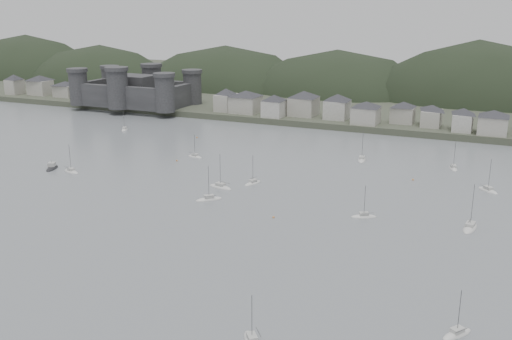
% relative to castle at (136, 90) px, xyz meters
% --- Properties ---
extents(ground, '(900.00, 900.00, 0.00)m').
position_rel_castle_xyz_m(ground, '(120.00, -179.80, -10.96)').
color(ground, slate).
rests_on(ground, ground).
extents(far_shore_land, '(900.00, 250.00, 3.00)m').
position_rel_castle_xyz_m(far_shore_land, '(120.00, 115.20, -9.46)').
color(far_shore_land, '#383D2D').
rests_on(far_shore_land, ground).
extents(forested_ridge, '(851.55, 103.94, 102.57)m').
position_rel_castle_xyz_m(forested_ridge, '(124.83, 89.60, -22.25)').
color(forested_ridge, black).
rests_on(forested_ridge, ground).
extents(castle, '(66.00, 43.00, 20.00)m').
position_rel_castle_xyz_m(castle, '(0.00, 0.00, 0.00)').
color(castle, '#2D2D30').
rests_on(castle, far_shore_land).
extents(waterfront_town, '(451.48, 28.46, 12.92)m').
position_rel_castle_xyz_m(waterfront_town, '(170.59, 3.54, -2.30)').
color(waterfront_town, '#A29F94').
rests_on(waterfront_town, far_shore_land).
extents(moored_fleet, '(266.08, 158.61, 12.97)m').
position_rel_castle_xyz_m(moored_fleet, '(106.95, -120.77, -10.79)').
color(moored_fleet, silver).
rests_on(moored_fleet, ground).
extents(motor_launch_far, '(5.90, 8.80, 3.97)m').
position_rel_castle_xyz_m(motor_launch_far, '(44.62, -113.68, -10.68)').
color(motor_launch_far, black).
rests_on(motor_launch_far, ground).
extents(mooring_buoys, '(152.57, 151.94, 0.70)m').
position_rel_castle_xyz_m(mooring_buoys, '(120.05, -115.59, -10.81)').
color(mooring_buoys, '#CE8444').
rests_on(mooring_buoys, ground).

